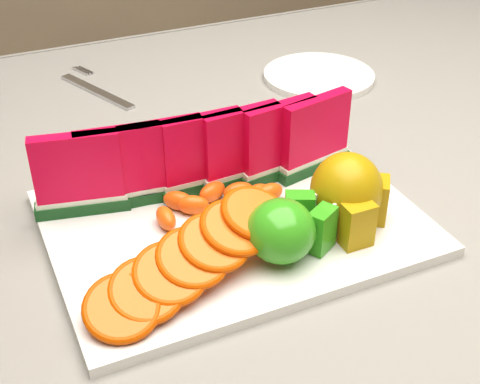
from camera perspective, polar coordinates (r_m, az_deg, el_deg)
name	(u,v)px	position (r m, az deg, el deg)	size (l,w,h in m)	color
table	(248,232)	(0.92, 0.66, -3.42)	(1.40, 0.90, 0.75)	brown
tablecloth	(248,194)	(0.88, 0.68, -0.16)	(1.53, 1.03, 0.20)	slate
platter	(233,222)	(0.75, -0.59, -2.58)	(0.40, 0.30, 0.01)	silver
apple_cluster	(286,229)	(0.67, 3.95, -3.19)	(0.10, 0.08, 0.07)	#318314
pear_cluster	(349,194)	(0.72, 9.27, -0.16)	(0.10, 0.10, 0.09)	#9C681D
side_plate	(319,76)	(1.11, 6.74, 9.82)	(0.19, 0.19, 0.01)	silver
fork	(95,89)	(1.08, -12.24, 8.57)	(0.08, 0.19, 0.00)	silver
watermelon_row	(203,156)	(0.77, -3.20, 3.10)	(0.39, 0.07, 0.10)	#0F4016
orange_fan_front	(193,257)	(0.64, -4.07, -5.59)	(0.25, 0.14, 0.06)	red
orange_fan_back	(200,145)	(0.84, -3.45, 4.01)	(0.34, 0.11, 0.05)	red
tangerine_segments	(217,199)	(0.75, -2.00, -0.60)	(0.15, 0.06, 0.02)	#E26104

